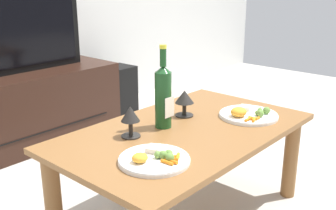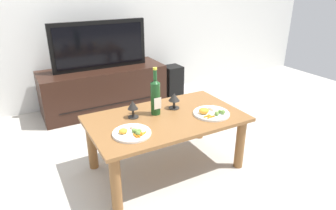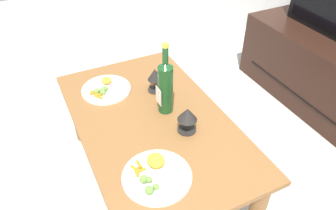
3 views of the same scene
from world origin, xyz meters
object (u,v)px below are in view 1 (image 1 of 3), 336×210
Objects in this scene: tv_stand at (17,110)px; dinner_plate_left at (154,159)px; floor_speaker at (120,90)px; wine_bottle at (163,95)px; tv_screen at (8,33)px; goblet_left at (130,116)px; dining_table at (185,146)px; dinner_plate_right at (248,114)px; goblet_right at (184,99)px.

dinner_plate_left is (-0.25, -1.46, 0.21)m from tv_stand.
wine_bottle is at bearing -125.84° from floor_speaker.
dinner_plate_left is (-0.25, -1.46, -0.29)m from tv_screen.
tv_screen is at bearing 83.19° from goblet_left.
dining_table is at bearing 20.90° from dinner_plate_left.
tv_stand is 5.21× the size of dinner_plate_left.
wine_bottle reaches higher than dinner_plate_left.
wine_bottle is 0.18m from goblet_left.
goblet_left is at bearing 156.21° from dinner_plate_right.
tv_stand is at bearing 179.01° from floor_speaker.
goblet_left reaches higher than tv_stand.
dining_table is 0.24m from wine_bottle.
goblet_right is at bearing 27.34° from dinner_plate_left.
dining_table is 2.96× the size of floor_speaker.
dinner_plate_right reaches higher than tv_stand.
dinner_plate_left is (-0.28, -0.21, -0.13)m from wine_bottle.
tv_stand reaches higher than dining_table.
dinner_plate_left is (-1.14, -1.47, 0.25)m from floor_speaker.
goblet_right is (-0.69, -1.23, 0.33)m from floor_speaker.
tv_stand is at bearing 91.22° from wine_bottle.
tv_stand reaches higher than floor_speaker.
dinner_plate_right reaches higher than dinner_plate_left.
goblet_left is 0.51× the size of dinner_plate_left.
goblet_left is (-0.15, -1.23, 0.28)m from tv_stand.
wine_bottle is at bearing 36.95° from dinner_plate_left.
goblet_right is at bearing -120.59° from floor_speaker.
dinner_plate_right reaches higher than floor_speaker.
dining_table is at bearing -87.17° from tv_stand.
tv_screen is 1.04m from floor_speaker.
tv_screen is 2.82× the size of wine_bottle.
wine_bottle reaches higher than dining_table.
dining_table is 1.35m from tv_stand.
dinner_plate_left is at bearing -129.29° from floor_speaker.
tv_screen is 8.11× the size of goblet_right.
floor_speaker is at bearing 58.50° from dining_table.
dinner_plate_right is at bearing -110.38° from floor_speaker.
tv_screen is at bearing 91.22° from wine_bottle.
floor_speaker is (0.89, 0.01, -0.05)m from tv_stand.
tv_stand is 0.89m from floor_speaker.
dining_table is at bearing -139.87° from goblet_right.
tv_stand is 3.71× the size of wine_bottle.
tv_screen is (-0.07, 1.34, 0.37)m from dining_table.
wine_bottle reaches higher than goblet_right.
dinner_plate_right is (-0.51, -1.47, 0.26)m from floor_speaker.
floor_speaker is (0.82, 1.34, -0.17)m from dining_table.
floor_speaker is 1.40× the size of dinner_plate_right.
goblet_right is at bearing -80.75° from tv_screen.
dinner_plate_left is at bearing -152.66° from goblet_right.
dinner_plate_right is (0.38, -1.46, -0.28)m from tv_screen.
wine_bottle is 1.40× the size of dinner_plate_left.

